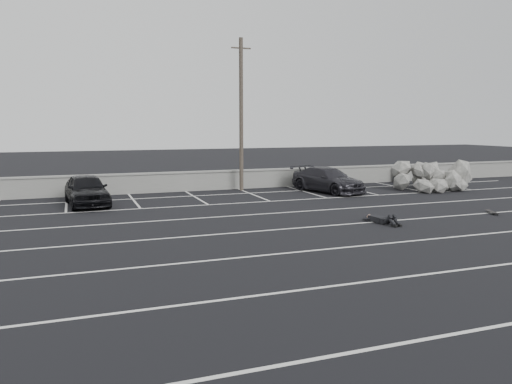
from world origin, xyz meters
name	(u,v)px	position (x,y,z in m)	size (l,w,h in m)	color
ground	(353,247)	(0.00, 0.00, 0.00)	(120.00, 120.00, 0.00)	black
seawall	(220,180)	(0.00, 14.00, 0.55)	(50.00, 0.45, 1.06)	gray
stall_lines	(289,220)	(-0.08, 4.41, 0.00)	(36.00, 20.05, 0.01)	silver
car_left	(87,190)	(-7.12, 10.83, 0.70)	(1.66, 4.12, 1.40)	black
car_right	(328,180)	(5.11, 11.02, 0.66)	(1.84, 4.52, 1.31)	black
utility_pole	(241,115)	(0.98, 13.20, 4.11)	(1.08, 0.22, 8.12)	#4C4238
trash_bin	(398,175)	(11.46, 13.60, 0.47)	(0.74, 0.74, 0.92)	#242427
riprap_pile	(437,180)	(11.47, 10.07, 0.47)	(4.76, 3.88, 1.23)	gray
person	(377,216)	(2.84, 2.98, 0.21)	(1.10, 2.20, 0.42)	black
skateboard	(492,212)	(8.16, 2.81, 0.07)	(0.43, 0.78, 0.09)	black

